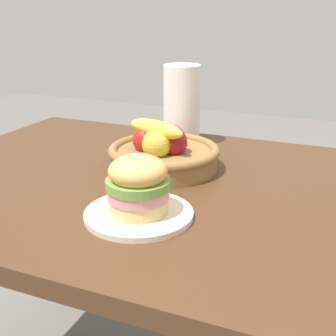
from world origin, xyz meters
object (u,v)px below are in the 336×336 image
(plate, at_px, (139,214))
(paper_towel_roll, at_px, (182,105))
(fruit_basket, at_px, (163,152))
(sandwich, at_px, (138,184))

(plate, distance_m, paper_towel_roll, 0.53)
(plate, relative_size, fruit_basket, 0.76)
(paper_towel_roll, bearing_deg, sandwich, -78.21)
(fruit_basket, relative_size, paper_towel_roll, 1.21)
(sandwich, distance_m, fruit_basket, 0.29)
(plate, xyz_separation_m, paper_towel_roll, (-0.11, 0.51, 0.11))
(sandwich, distance_m, paper_towel_roll, 0.52)
(plate, relative_size, paper_towel_roll, 0.92)
(sandwich, relative_size, fruit_basket, 0.44)
(plate, bearing_deg, sandwich, 97.13)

